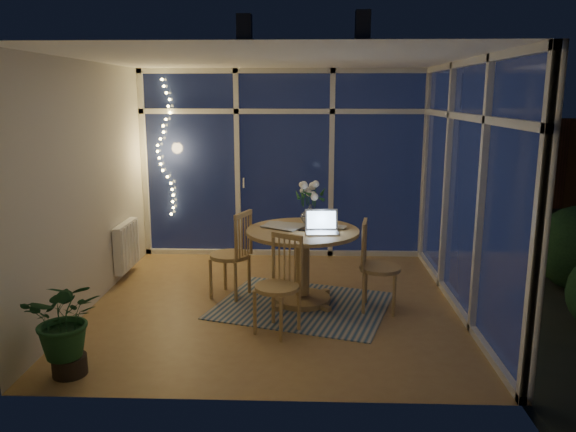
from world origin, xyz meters
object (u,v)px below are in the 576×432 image
(chair_front, at_px, (277,285))
(flower_vase, at_px, (310,215))
(potted_plant, at_px, (67,331))
(laptop, at_px, (322,222))
(dining_table, at_px, (302,267))
(chair_right, at_px, (380,266))
(chair_left, at_px, (230,253))

(chair_front, bearing_deg, flower_vase, 105.62)
(chair_front, bearing_deg, potted_plant, -119.77)
(chair_front, relative_size, laptop, 2.77)
(flower_vase, height_order, potted_plant, flower_vase)
(dining_table, distance_m, flower_vase, 0.60)
(chair_right, bearing_deg, dining_table, 86.35)
(chair_right, xyz_separation_m, chair_front, (-1.05, -0.62, -0.01))
(laptop, distance_m, potted_plant, 2.66)
(laptop, bearing_deg, chair_left, 158.02)
(dining_table, distance_m, laptop, 0.60)
(laptop, bearing_deg, chair_right, -6.16)
(chair_right, distance_m, chair_front, 1.22)
(chair_right, xyz_separation_m, flower_vase, (-0.74, 0.47, 0.44))
(chair_left, height_order, flower_vase, flower_vase)
(dining_table, xyz_separation_m, potted_plant, (-1.89, -1.70, -0.03))
(flower_vase, xyz_separation_m, potted_plant, (-1.97, -1.98, -0.55))
(potted_plant, bearing_deg, laptop, 36.35)
(chair_front, distance_m, flower_vase, 1.22)
(dining_table, relative_size, chair_right, 1.24)
(chair_front, xyz_separation_m, potted_plant, (-1.65, -0.89, -0.10))
(chair_right, distance_m, laptop, 0.77)
(dining_table, relative_size, chair_left, 1.21)
(chair_front, distance_m, laptop, 0.92)
(chair_front, distance_m, potted_plant, 1.88)
(laptop, bearing_deg, potted_plant, -147.26)
(flower_vase, relative_size, potted_plant, 0.28)
(chair_front, bearing_deg, laptop, 87.52)
(laptop, relative_size, potted_plant, 0.46)
(dining_table, bearing_deg, chair_left, 167.49)
(chair_left, bearing_deg, dining_table, 99.35)
(chair_left, relative_size, chair_right, 1.03)
(flower_vase, bearing_deg, laptop, -74.14)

